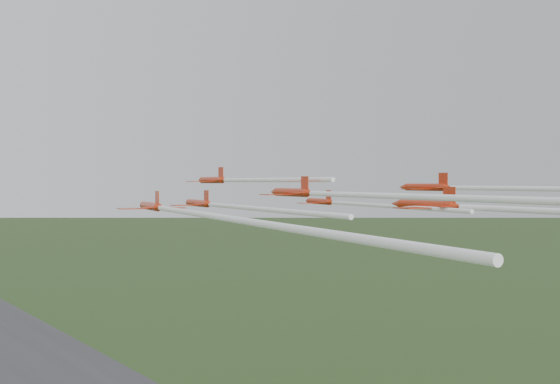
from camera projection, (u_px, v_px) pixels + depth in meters
jet_lead at (232, 180)px, 109.14m from camera, size 11.50×46.48×2.96m
jet_row2_left at (224, 206)px, 89.16m from camera, size 12.85×48.35×2.65m
jet_row2_right at (347, 203)px, 96.53m from camera, size 14.37×42.32×2.42m
jet_row3_left at (192, 213)px, 65.59m from camera, size 19.50×66.81×2.60m
jet_row3_mid at (348, 194)px, 75.26m from camera, size 15.74×59.42×2.85m
jet_row3_right at (524, 188)px, 79.23m from camera, size 16.00×67.86×2.74m
jet_row4_right at (511, 209)px, 67.49m from camera, size 13.29×57.51×2.95m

